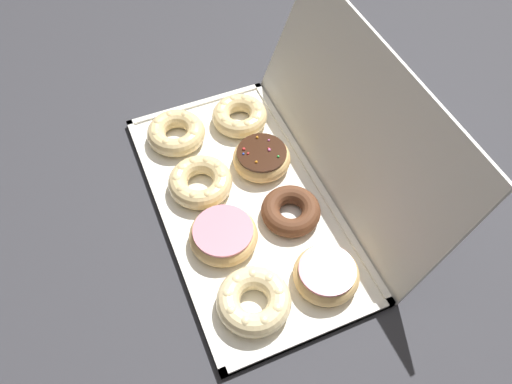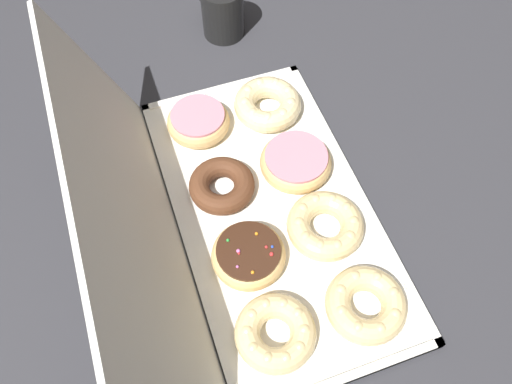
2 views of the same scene
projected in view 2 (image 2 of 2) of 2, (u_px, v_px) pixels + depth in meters
The scene contains 12 objects.
ground_plane at pixel (273, 213), 0.85m from camera, with size 3.00×3.00×0.00m, color #333338.
donut_box at pixel (273, 212), 0.84m from camera, with size 0.57×0.30×0.01m.
box_lid_open at pixel (131, 209), 0.70m from camera, with size 0.57×0.29×0.01m, color white.
cruller_donut_0 at pixel (366, 304), 0.74m from camera, with size 0.12×0.12×0.04m.
cruller_donut_1 at pixel (325, 225), 0.80m from camera, with size 0.12×0.12×0.04m.
pink_frosted_donut_2 at pixel (296, 162), 0.87m from camera, with size 0.12×0.12×0.04m.
cruller_donut_3 at pixel (268, 104), 0.93m from camera, with size 0.12×0.12×0.04m.
cruller_donut_4 at pixel (275, 333), 0.72m from camera, with size 0.11×0.11×0.04m.
sprinkle_donut_5 at pixel (249, 255), 0.78m from camera, with size 0.11×0.11×0.04m.
chocolate_cake_ring_donut_6 at pixel (222, 185), 0.85m from camera, with size 0.11×0.11×0.03m.
pink_frosted_donut_7 at pixel (198, 121), 0.91m from camera, with size 0.11×0.11×0.04m.
coffee_mug at pixel (222, 9), 1.03m from camera, with size 0.10×0.08×0.10m.
Camera 2 is at (-0.38, 0.16, 0.74)m, focal length 36.53 mm.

